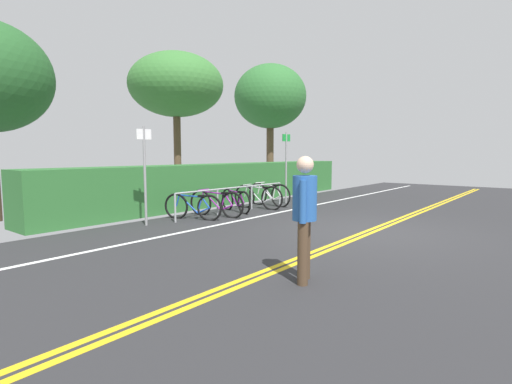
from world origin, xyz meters
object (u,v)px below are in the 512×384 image
(bicycle_1, at_px, (216,204))
(bicycle_3, at_px, (258,197))
(pedestrian, at_px, (305,210))
(tree_far_right, at_px, (270,97))
(bicycle_0, at_px, (193,207))
(tree_mid, at_px, (176,86))
(bicycle_2, at_px, (236,201))
(sign_post_far, at_px, (286,161))
(bike_rack, at_px, (235,193))
(bicycle_4, at_px, (269,195))
(sign_post_near, at_px, (145,167))

(bicycle_1, bearing_deg, bicycle_3, 0.63)
(pedestrian, bearing_deg, tree_far_right, 38.59)
(bicycle_0, height_order, bicycle_3, bicycle_3)
(tree_mid, bearing_deg, pedestrian, -120.14)
(bicycle_2, bearing_deg, tree_mid, 77.74)
(bicycle_2, xyz_separation_m, sign_post_far, (2.56, -0.04, 1.12))
(sign_post_far, bearing_deg, bike_rack, 179.43)
(bike_rack, height_order, sign_post_far, sign_post_far)
(bicycle_0, height_order, bicycle_2, bicycle_0)
(bike_rack, distance_m, bicycle_4, 1.71)
(bicycle_4, bearing_deg, sign_post_far, -3.98)
(bicycle_0, xyz_separation_m, pedestrian, (-2.40, -4.86, 0.63))
(pedestrian, bearing_deg, sign_post_near, 77.51)
(bike_rack, bearing_deg, tree_far_right, 28.60)
(bike_rack, relative_size, bicycle_4, 2.64)
(bicycle_2, height_order, pedestrian, pedestrian)
(bike_rack, bearing_deg, bicycle_2, 37.50)
(bike_rack, relative_size, bicycle_0, 2.86)
(bicycle_0, relative_size, bicycle_2, 1.00)
(bicycle_4, bearing_deg, sign_post_near, 177.64)
(bicycle_0, bearing_deg, bicycle_4, 0.70)
(sign_post_near, relative_size, tree_mid, 0.44)
(sign_post_far, distance_m, tree_far_right, 5.90)
(bicycle_0, bearing_deg, tree_far_right, 23.38)
(bicycle_1, bearing_deg, sign_post_near, 169.71)
(bicycle_2, relative_size, tree_mid, 0.30)
(bicycle_4, relative_size, sign_post_near, 0.74)
(tree_mid, bearing_deg, tree_far_right, -0.32)
(bicycle_0, distance_m, tree_mid, 5.72)
(bicycle_1, height_order, bicycle_3, bicycle_3)
(bicycle_2, xyz_separation_m, tree_far_right, (6.34, 3.45, 4.02))
(bicycle_0, xyz_separation_m, tree_mid, (2.46, 3.51, 3.79))
(bike_rack, xyz_separation_m, sign_post_near, (-2.95, 0.23, 0.85))
(bicycle_4, xyz_separation_m, sign_post_far, (0.89, -0.06, 1.08))
(bicycle_4, bearing_deg, bicycle_1, -176.26)
(bicycle_4, bearing_deg, tree_far_right, 36.35)
(sign_post_far, relative_size, tree_mid, 0.46)
(bike_rack, bearing_deg, bicycle_4, 1.22)
(bicycle_0, bearing_deg, tree_mid, 54.97)
(bike_rack, height_order, bicycle_1, bike_rack)
(sign_post_near, xyz_separation_m, sign_post_far, (5.54, -0.25, 0.05))
(bicycle_3, height_order, sign_post_near, sign_post_near)
(bicycle_2, bearing_deg, sign_post_near, 175.99)
(bike_rack, bearing_deg, sign_post_near, 175.59)
(bicycle_0, bearing_deg, bicycle_3, -2.44)
(bike_rack, relative_size, bicycle_3, 2.60)
(bicycle_1, bearing_deg, bicycle_4, 3.74)
(sign_post_far, height_order, tree_far_right, tree_far_right)
(sign_post_far, bearing_deg, pedestrian, -144.04)
(bicycle_3, bearing_deg, bicycle_1, -179.37)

